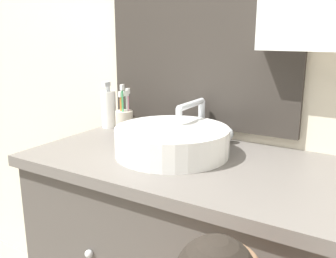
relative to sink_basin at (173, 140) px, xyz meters
name	(u,v)px	position (x,y,z in m)	size (l,w,h in m)	color
wall_back	(253,33)	(0.15, 0.28, 0.33)	(3.20, 0.18, 2.50)	beige
sink_basin	(173,140)	(0.00, 0.00, 0.00)	(0.36, 0.41, 0.15)	white
toothbrush_holder	(124,119)	(-0.31, 0.15, 0.00)	(0.07, 0.07, 0.19)	beige
soap_dispenser	(109,109)	(-0.40, 0.16, 0.03)	(0.06, 0.06, 0.19)	white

